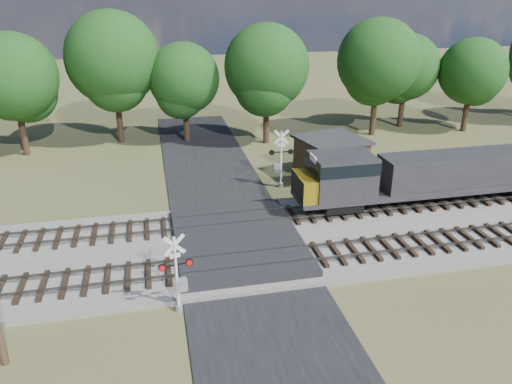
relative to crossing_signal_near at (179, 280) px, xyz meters
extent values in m
plane|color=#434D29|center=(3.63, 4.82, -1.62)|extent=(160.00, 160.00, 0.00)
cube|color=gray|center=(13.63, 5.32, -1.47)|extent=(140.00, 10.00, 0.30)
cube|color=black|center=(3.63, 4.82, -1.58)|extent=(7.00, 60.00, 0.08)
cube|color=#262628|center=(3.63, 5.32, -1.31)|extent=(7.00, 9.00, 0.62)
cube|color=black|center=(5.63, 2.82, -1.23)|extent=(44.00, 2.60, 0.18)
cube|color=#534F47|center=(13.63, 2.10, -1.07)|extent=(140.00, 0.08, 0.15)
cube|color=#534F47|center=(13.63, 3.53, -1.07)|extent=(140.00, 0.08, 0.15)
cube|color=black|center=(5.63, 7.82, -1.23)|extent=(44.00, 2.60, 0.18)
cube|color=#534F47|center=(13.63, 7.10, -1.07)|extent=(140.00, 0.08, 0.15)
cube|color=#534F47|center=(13.63, 8.53, -1.07)|extent=(140.00, 0.08, 0.15)
cylinder|color=silver|center=(-0.08, -0.01, 0.27)|extent=(0.13, 0.13, 3.78)
cylinder|color=#96999B|center=(-0.08, -0.01, -1.48)|extent=(0.34, 0.34, 0.28)
cube|color=silver|center=(-0.08, -0.01, 1.78)|extent=(0.98, 0.21, 0.99)
cube|color=silver|center=(-0.08, -0.01, 1.78)|extent=(0.98, 0.21, 0.99)
cube|color=silver|center=(-0.08, -0.01, 1.26)|extent=(0.47, 0.11, 0.21)
cube|color=black|center=(-0.08, -0.01, 0.79)|extent=(1.50, 0.31, 0.06)
cylinder|color=red|center=(-0.68, -0.12, 0.79)|extent=(0.35, 0.15, 0.34)
cylinder|color=red|center=(0.53, 0.09, 0.79)|extent=(0.35, 0.15, 0.34)
cube|color=#96999B|center=(0.15, 0.03, -0.30)|extent=(0.47, 0.35, 0.61)
cylinder|color=silver|center=(8.28, 13.42, 0.48)|extent=(0.15, 0.15, 4.21)
cylinder|color=#96999B|center=(8.28, 13.42, -1.46)|extent=(0.38, 0.38, 0.32)
cube|color=silver|center=(8.28, 13.42, 2.17)|extent=(1.10, 0.15, 1.10)
cube|color=silver|center=(8.28, 13.42, 2.17)|extent=(1.10, 0.15, 1.10)
cube|color=silver|center=(8.28, 13.42, 1.59)|extent=(0.53, 0.08, 0.23)
cube|color=black|center=(8.28, 13.42, 1.06)|extent=(1.68, 0.22, 0.06)
cylinder|color=red|center=(8.96, 13.35, 1.06)|extent=(0.39, 0.14, 0.38)
cylinder|color=red|center=(7.60, 13.48, 1.06)|extent=(0.39, 0.14, 0.38)
cube|color=#96999B|center=(8.02, 13.44, -0.15)|extent=(0.50, 0.36, 0.68)
cube|color=#46331E|center=(12.49, 14.52, -0.17)|extent=(5.01, 5.01, 2.91)
cube|color=#2A2A2C|center=(12.49, 14.52, 1.39)|extent=(5.51, 5.51, 0.21)
cylinder|color=black|center=(-11.37, 25.18, 0.96)|extent=(0.56, 0.56, 5.16)
sphere|color=#163711|center=(-11.37, 25.18, 5.09)|extent=(7.23, 7.23, 7.23)
cylinder|color=black|center=(-3.44, 27.22, 1.33)|extent=(0.56, 0.56, 5.90)
sphere|color=#163711|center=(-3.44, 27.22, 6.05)|extent=(8.26, 8.26, 8.26)
cylinder|color=black|center=(2.59, 26.09, 0.65)|extent=(0.56, 0.56, 4.55)
sphere|color=#163711|center=(2.59, 26.09, 4.29)|extent=(6.37, 6.37, 6.37)
cylinder|color=black|center=(9.72, 24.17, 1.06)|extent=(0.56, 0.56, 5.36)
sphere|color=#163711|center=(9.72, 24.17, 5.35)|extent=(7.51, 7.51, 7.51)
cylinder|color=black|center=(20.49, 24.56, 1.13)|extent=(0.56, 0.56, 5.50)
sphere|color=#163711|center=(20.49, 24.56, 5.53)|extent=(7.70, 7.70, 7.70)
cylinder|color=black|center=(24.59, 26.77, 0.71)|extent=(0.56, 0.56, 4.66)
sphere|color=#163711|center=(24.59, 26.77, 4.44)|extent=(6.53, 6.53, 6.53)
cylinder|color=black|center=(30.02, 23.83, 0.66)|extent=(0.56, 0.56, 4.56)
sphere|color=#163711|center=(30.02, 23.83, 4.30)|extent=(6.38, 6.38, 6.38)
camera|label=1|loc=(-0.63, -19.26, 12.30)|focal=35.00mm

